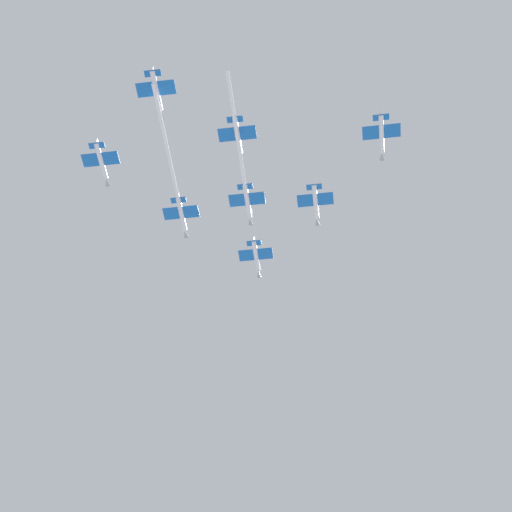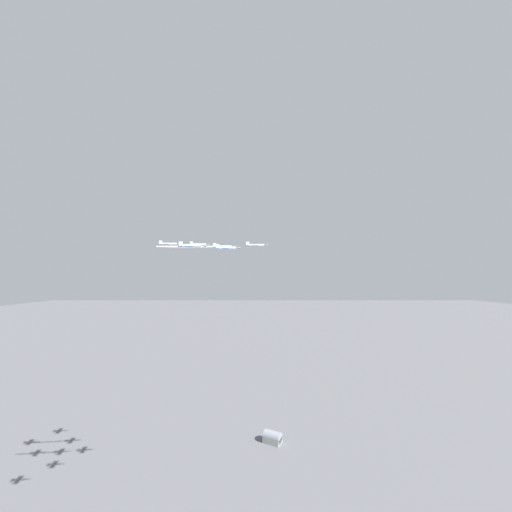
# 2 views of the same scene
# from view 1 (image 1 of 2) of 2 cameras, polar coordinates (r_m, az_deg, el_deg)

# --- Properties ---
(jet_lead) EXTENTS (9.34, 10.39, 2.45)m
(jet_lead) POSITION_cam_1_polar(r_m,az_deg,el_deg) (206.66, 0.01, -0.05)
(jet_lead) COLOR white
(jet_port_inner) EXTENTS (26.85, 32.01, 2.45)m
(jet_port_inner) POSITION_cam_1_polar(r_m,az_deg,el_deg) (192.71, -5.52, 4.95)
(jet_port_inner) COLOR white
(jet_starboard_inner) EXTENTS (9.34, 10.39, 2.45)m
(jet_starboard_inner) POSITION_cam_1_polar(r_m,az_deg,el_deg) (195.46, 4.04, 3.64)
(jet_starboard_inner) COLOR white
(jet_port_outer) EXTENTS (26.44, 31.53, 2.45)m
(jet_port_outer) POSITION_cam_1_polar(r_m,az_deg,el_deg) (190.53, -0.92, 5.84)
(jet_port_outer) COLOR white
(jet_starboard_outer) EXTENTS (9.34, 10.39, 2.45)m
(jet_starboard_outer) POSITION_cam_1_polar(r_m,az_deg,el_deg) (193.76, -10.41, 6.28)
(jet_starboard_outer) COLOR white
(jet_center_rear) EXTENTS (9.34, 10.39, 2.45)m
(jet_center_rear) POSITION_cam_1_polar(r_m,az_deg,el_deg) (188.31, 8.48, 8.12)
(jet_center_rear) COLOR white
(jet_port_trail) EXTENTS (9.34, 10.39, 2.45)m
(jet_port_trail) POSITION_cam_1_polar(r_m,az_deg,el_deg) (186.74, -1.25, 8.08)
(jet_port_trail) COLOR white
(jet_starboard_trail) EXTENTS (9.34, 10.39, 2.45)m
(jet_starboard_trail) POSITION_cam_1_polar(r_m,az_deg,el_deg) (183.22, -6.73, 10.97)
(jet_starboard_trail) COLOR white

